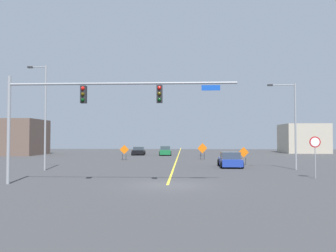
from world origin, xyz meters
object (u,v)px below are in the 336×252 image
(stop_sign, at_px, (315,149))
(street_lamp_far_right, at_px, (44,113))
(construction_sign_right_shoulder, at_px, (202,149))
(construction_sign_median_far, at_px, (124,150))
(car_black_far, at_px, (139,151))
(street_lamp_near_right, at_px, (293,121))
(car_blue_near, at_px, (230,160))
(construction_sign_median_near, at_px, (244,153))
(traffic_signal_assembly, at_px, (87,102))
(car_green_distant, at_px, (165,151))
(construction_sign_left_lane, at_px, (203,148))

(stop_sign, xyz_separation_m, street_lamp_far_right, (-21.07, 5.03, 2.92))
(stop_sign, height_order, street_lamp_far_right, street_lamp_far_right)
(construction_sign_right_shoulder, bearing_deg, construction_sign_median_far, -170.69)
(street_lamp_far_right, bearing_deg, car_black_far, 80.52)
(street_lamp_near_right, xyz_separation_m, car_blue_near, (-5.18, 2.56, -3.59))
(stop_sign, distance_m, street_lamp_near_right, 6.97)
(construction_sign_right_shoulder, relative_size, car_blue_near, 0.45)
(construction_sign_median_far, relative_size, construction_sign_right_shoulder, 0.93)
(street_lamp_far_right, relative_size, car_blue_near, 2.02)
(construction_sign_median_near, height_order, construction_sign_right_shoulder, construction_sign_right_shoulder)
(traffic_signal_assembly, relative_size, car_green_distant, 3.43)
(street_lamp_near_right, xyz_separation_m, construction_sign_right_shoulder, (-7.20, 14.43, -2.97))
(traffic_signal_assembly, bearing_deg, construction_sign_left_lane, 75.36)
(street_lamp_far_right, relative_size, construction_sign_median_near, 4.92)
(street_lamp_far_right, bearing_deg, construction_sign_right_shoulder, 47.91)
(traffic_signal_assembly, distance_m, construction_sign_median_far, 23.56)
(car_blue_near, bearing_deg, street_lamp_near_right, -26.26)
(construction_sign_left_lane, xyz_separation_m, car_black_far, (-10.32, 3.15, -0.63))
(traffic_signal_assembly, distance_m, car_blue_near, 17.03)
(street_lamp_near_right, relative_size, construction_sign_median_near, 4.12)
(construction_sign_left_lane, bearing_deg, street_lamp_near_right, -73.43)
(traffic_signal_assembly, bearing_deg, street_lamp_far_right, 125.22)
(construction_sign_median_far, xyz_separation_m, construction_sign_median_near, (13.74, -7.38, -0.03))
(street_lamp_far_right, distance_m, car_blue_near, 17.48)
(construction_sign_right_shoulder, relative_size, car_black_far, 0.52)
(stop_sign, bearing_deg, construction_sign_left_lane, 101.95)
(construction_sign_left_lane, bearing_deg, stop_sign, -78.05)
(construction_sign_median_near, bearing_deg, stop_sign, -76.62)
(construction_sign_median_far, relative_size, construction_sign_median_near, 1.03)
(stop_sign, bearing_deg, construction_sign_median_far, 130.58)
(construction_sign_left_lane, bearing_deg, car_black_far, 163.00)
(traffic_signal_assembly, bearing_deg, car_blue_near, 51.80)
(traffic_signal_assembly, xyz_separation_m, stop_sign, (14.82, 3.82, -2.91))
(traffic_signal_assembly, height_order, construction_sign_median_near, traffic_signal_assembly)
(construction_sign_right_shoulder, xyz_separation_m, car_blue_near, (2.02, -11.87, -0.63))
(car_green_distant, bearing_deg, construction_sign_median_far, -110.26)
(traffic_signal_assembly, height_order, car_blue_near, traffic_signal_assembly)
(traffic_signal_assembly, xyz_separation_m, car_green_distant, (2.75, 35.44, -4.25))
(car_black_far, bearing_deg, stop_sign, -63.00)
(stop_sign, relative_size, construction_sign_median_near, 1.56)
(construction_sign_right_shoulder, distance_m, car_green_distant, 11.94)
(street_lamp_near_right, relative_size, construction_sign_median_far, 3.99)
(street_lamp_near_right, height_order, street_lamp_far_right, street_lamp_far_right)
(street_lamp_far_right, bearing_deg, traffic_signal_assembly, -54.78)
(construction_sign_median_far, distance_m, construction_sign_right_shoulder, 10.08)
(car_black_far, bearing_deg, construction_sign_left_lane, -17.00)
(construction_sign_left_lane, height_order, car_green_distant, construction_sign_left_lane)
(car_black_far, bearing_deg, car_blue_near, -62.96)
(car_green_distant, height_order, car_blue_near, car_green_distant)
(car_black_far, height_order, car_blue_near, car_blue_near)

